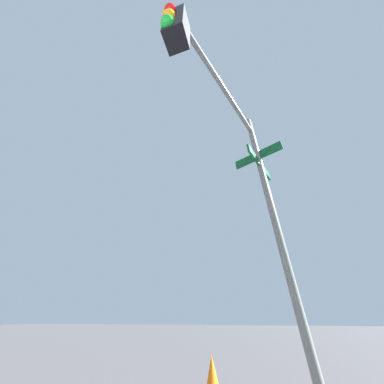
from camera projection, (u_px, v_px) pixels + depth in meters
The scene contains 1 object.
traffic_signal_near at pixel (232, 128), 3.03m from camera, with size 1.53×3.15×5.24m.
Camera 1 is at (-6.84, -4.23, 1.16)m, focal length 17.72 mm.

